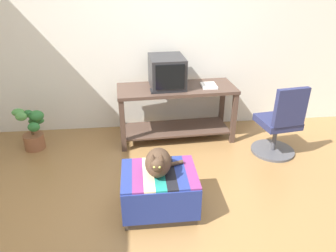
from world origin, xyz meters
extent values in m
plane|color=olive|center=(0.00, 0.00, 0.00)|extent=(14.00, 14.00, 0.00)
cube|color=silver|center=(0.00, 2.05, 1.30)|extent=(8.00, 0.10, 2.60)
cube|color=#4C382D|center=(-0.43, 1.32, 0.33)|extent=(0.06, 0.06, 0.67)
cube|color=#4C382D|center=(0.96, 1.40, 0.33)|extent=(0.06, 0.06, 0.67)
cube|color=#4C382D|center=(0.94, 1.88, 0.33)|extent=(0.06, 0.06, 0.67)
cube|color=#4C382D|center=(-0.45, 1.80, 0.33)|extent=(0.06, 0.06, 0.67)
cube|color=#4C382D|center=(0.26, 1.60, 0.13)|extent=(1.38, 0.55, 0.02)
cube|color=#4C382D|center=(0.26, 1.60, 0.69)|extent=(1.50, 0.64, 0.04)
cube|color=#28282B|center=(0.14, 1.65, 0.72)|extent=(0.31, 0.37, 0.02)
cube|color=#28282B|center=(0.14, 1.65, 0.90)|extent=(0.44, 0.52, 0.37)
cube|color=black|center=(0.15, 1.39, 0.91)|extent=(0.34, 0.03, 0.29)
cube|color=black|center=(0.12, 1.47, 0.72)|extent=(0.41, 0.17, 0.02)
cube|color=white|center=(0.66, 1.58, 0.72)|extent=(0.19, 0.24, 0.02)
cube|color=#4C4238|center=(-0.08, 0.22, 0.20)|extent=(0.63, 0.48, 0.40)
cube|color=navy|center=(-0.08, -0.05, 0.24)|extent=(0.67, 0.01, 0.32)
cube|color=navy|center=(-0.36, 0.22, 0.40)|extent=(0.10, 0.52, 0.02)
cube|color=#7A2D6B|center=(-0.27, 0.22, 0.40)|extent=(0.10, 0.52, 0.02)
cube|color=beige|center=(-0.17, 0.22, 0.40)|extent=(0.10, 0.52, 0.02)
cube|color=#1E897A|center=(-0.08, 0.22, 0.40)|extent=(0.10, 0.52, 0.02)
cube|color=black|center=(0.02, 0.22, 0.40)|extent=(0.10, 0.52, 0.02)
cube|color=navy|center=(0.11, 0.22, 0.40)|extent=(0.10, 0.52, 0.02)
cube|color=#7A2D6B|center=(0.21, 0.22, 0.40)|extent=(0.10, 0.52, 0.02)
ellipsoid|color=#473323|center=(-0.08, 0.22, 0.52)|extent=(0.27, 0.36, 0.22)
sphere|color=#473323|center=(-0.10, 0.09, 0.58)|extent=(0.12, 0.12, 0.12)
cylinder|color=#473323|center=(0.02, 0.30, 0.43)|extent=(0.27, 0.12, 0.04)
cone|color=#473323|center=(-0.13, 0.10, 0.66)|extent=(0.05, 0.05, 0.06)
cone|color=#473323|center=(-0.07, 0.09, 0.66)|extent=(0.05, 0.05, 0.06)
sphere|color=#C6D151|center=(-0.13, 0.04, 0.59)|extent=(0.02, 0.02, 0.02)
sphere|color=#C6D151|center=(-0.09, 0.04, 0.59)|extent=(0.02, 0.02, 0.02)
cylinder|color=brown|center=(-1.54, 1.50, 0.10)|extent=(0.25, 0.25, 0.19)
cylinder|color=brown|center=(-1.54, 1.50, 0.25)|extent=(0.03, 0.03, 0.12)
ellipsoid|color=#2D7033|center=(-1.46, 1.50, 0.44)|extent=(0.18, 0.16, 0.13)
ellipsoid|color=#2D7033|center=(-1.50, 1.59, 0.34)|extent=(0.19, 0.12, 0.08)
ellipsoid|color=#2D7033|center=(-1.58, 1.58, 0.44)|extent=(0.13, 0.11, 0.09)
ellipsoid|color=#4C8E42|center=(-1.66, 1.50, 0.50)|extent=(0.15, 0.12, 0.09)
ellipsoid|color=#4C8E42|center=(-1.59, 1.39, 0.49)|extent=(0.13, 0.10, 0.10)
ellipsoid|color=#2D7033|center=(-1.48, 1.40, 0.35)|extent=(0.14, 0.11, 0.11)
cylinder|color=#4C4C51|center=(1.40, 1.11, 0.01)|extent=(0.52, 0.52, 0.03)
cylinder|color=#4C4C51|center=(1.40, 1.11, 0.20)|extent=(0.05, 0.05, 0.34)
cube|color=navy|center=(1.40, 1.11, 0.41)|extent=(0.48, 0.48, 0.08)
cube|color=navy|center=(1.42, 0.92, 0.67)|extent=(0.38, 0.11, 0.44)
camera|label=1|loc=(-0.24, -2.04, 2.00)|focal=33.18mm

